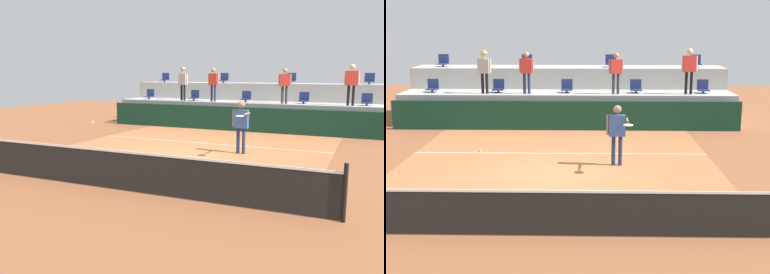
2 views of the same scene
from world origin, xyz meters
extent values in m
plane|color=brown|center=(0.00, 0.00, 0.00)|extent=(40.00, 40.00, 0.00)
cube|color=#A36038|center=(0.00, 1.00, 0.00)|extent=(9.00, 10.00, 0.01)
cube|color=silver|center=(0.00, 2.40, 0.01)|extent=(9.00, 0.06, 0.00)
cylinder|color=black|center=(5.20, -4.00, 0.54)|extent=(0.08, 0.08, 1.07)
cube|color=black|center=(0.00, -4.00, 0.46)|extent=(10.40, 0.01, 0.87)
cube|color=white|center=(0.00, -4.00, 0.89)|extent=(10.40, 0.02, 0.05)
cube|color=#0F3323|center=(0.00, 6.00, 0.55)|extent=(13.00, 0.16, 1.10)
cube|color=#9E9E99|center=(0.00, 7.30, 0.62)|extent=(13.00, 1.80, 1.25)
cube|color=#9E9E99|center=(0.00, 9.10, 1.05)|extent=(13.00, 1.80, 2.10)
cylinder|color=#2D2D33|center=(-5.29, 7.15, 1.30)|extent=(0.08, 0.08, 0.10)
cube|color=navy|center=(-5.29, 7.15, 1.37)|extent=(0.44, 0.40, 0.04)
cube|color=navy|center=(-5.29, 7.33, 1.58)|extent=(0.44, 0.04, 0.38)
cylinder|color=#2D2D33|center=(-2.69, 7.15, 1.30)|extent=(0.08, 0.08, 0.10)
cube|color=navy|center=(-2.69, 7.15, 1.37)|extent=(0.44, 0.40, 0.04)
cube|color=navy|center=(-2.69, 7.33, 1.58)|extent=(0.44, 0.04, 0.38)
cylinder|color=#2D2D33|center=(0.01, 7.15, 1.30)|extent=(0.08, 0.08, 0.10)
cube|color=navy|center=(0.01, 7.15, 1.37)|extent=(0.44, 0.40, 0.04)
cube|color=navy|center=(0.01, 7.33, 1.58)|extent=(0.44, 0.04, 0.38)
cylinder|color=#2D2D33|center=(2.70, 7.15, 1.30)|extent=(0.08, 0.08, 0.10)
cube|color=navy|center=(2.70, 7.15, 1.37)|extent=(0.44, 0.40, 0.04)
cube|color=navy|center=(2.70, 7.33, 1.58)|extent=(0.44, 0.04, 0.38)
cylinder|color=#2D2D33|center=(5.31, 7.15, 1.30)|extent=(0.08, 0.08, 0.10)
cube|color=navy|center=(5.31, 7.15, 1.37)|extent=(0.44, 0.40, 0.04)
cube|color=navy|center=(5.31, 7.33, 1.58)|extent=(0.44, 0.04, 0.38)
cylinder|color=#2D2D33|center=(-5.32, 8.95, 2.15)|extent=(0.08, 0.08, 0.10)
cube|color=navy|center=(-5.32, 8.95, 2.22)|extent=(0.44, 0.40, 0.04)
cube|color=navy|center=(-5.32, 9.13, 2.43)|extent=(0.44, 0.04, 0.38)
cylinder|color=#2D2D33|center=(-1.77, 8.95, 2.15)|extent=(0.08, 0.08, 0.10)
cube|color=navy|center=(-1.77, 8.95, 2.22)|extent=(0.44, 0.40, 0.04)
cube|color=navy|center=(-1.77, 9.13, 2.43)|extent=(0.44, 0.04, 0.38)
cylinder|color=#2D2D33|center=(1.77, 8.95, 2.15)|extent=(0.08, 0.08, 0.10)
cube|color=navy|center=(1.77, 8.95, 2.22)|extent=(0.44, 0.40, 0.04)
cube|color=navy|center=(1.77, 9.13, 2.43)|extent=(0.44, 0.04, 0.38)
cylinder|color=#2D2D33|center=(5.34, 8.95, 2.15)|extent=(0.08, 0.08, 0.10)
cube|color=navy|center=(5.34, 8.95, 2.22)|extent=(0.44, 0.40, 0.04)
cube|color=navy|center=(5.34, 9.13, 2.43)|extent=(0.44, 0.04, 0.38)
cylinder|color=navy|center=(1.60, 1.11, 0.42)|extent=(0.11, 0.11, 0.85)
cylinder|color=navy|center=(1.79, 1.10, 0.42)|extent=(0.11, 0.11, 0.85)
cube|color=#2D4C8C|center=(1.69, 1.10, 1.15)|extent=(0.46, 0.19, 0.60)
sphere|color=#846047|center=(1.69, 1.10, 1.61)|extent=(0.23, 0.23, 0.23)
cylinder|color=#846047|center=(1.43, 1.11, 1.16)|extent=(0.07, 0.07, 0.56)
cylinder|color=#846047|center=(1.95, 0.83, 1.35)|extent=(0.08, 0.54, 0.07)
cylinder|color=black|center=(1.94, 0.46, 1.35)|extent=(0.04, 0.26, 0.04)
ellipsoid|color=silver|center=(1.94, 0.18, 1.35)|extent=(0.27, 0.33, 0.03)
cylinder|color=black|center=(-3.23, 6.87, 1.64)|extent=(0.13, 0.13, 0.78)
cylinder|color=black|center=(-3.06, 6.83, 1.64)|extent=(0.13, 0.13, 0.78)
cube|color=#B2B2B7|center=(-3.15, 6.85, 2.31)|extent=(0.45, 0.25, 0.55)
sphere|color=beige|center=(-3.15, 6.85, 2.73)|extent=(0.25, 0.25, 0.21)
cylinder|color=beige|center=(-3.39, 6.89, 2.32)|extent=(0.08, 0.08, 0.52)
cylinder|color=beige|center=(-2.90, 6.81, 2.32)|extent=(0.08, 0.08, 0.52)
cylinder|color=tan|center=(-3.15, 6.85, 2.80)|extent=(0.44, 0.44, 0.01)
cylinder|color=tan|center=(-3.15, 6.85, 2.85)|extent=(0.26, 0.26, 0.09)
cylinder|color=navy|center=(-1.61, 6.86, 1.64)|extent=(0.12, 0.12, 0.79)
cylinder|color=navy|center=(-1.43, 6.84, 1.64)|extent=(0.12, 0.12, 0.79)
cube|color=red|center=(-1.52, 6.85, 2.32)|extent=(0.44, 0.22, 0.56)
sphere|color=#A87A5B|center=(-1.52, 6.85, 2.75)|extent=(0.23, 0.23, 0.21)
cylinder|color=#A87A5B|center=(-1.77, 6.87, 2.34)|extent=(0.08, 0.08, 0.53)
cylinder|color=#A87A5B|center=(-1.27, 6.83, 2.34)|extent=(0.08, 0.08, 0.53)
cylinder|color=#2D2D33|center=(1.81, 6.84, 1.64)|extent=(0.12, 0.12, 0.78)
cylinder|color=#2D2D33|center=(1.99, 6.86, 1.64)|extent=(0.12, 0.12, 0.78)
cube|color=red|center=(1.90, 6.85, 2.30)|extent=(0.44, 0.22, 0.55)
sphere|color=#A87A5B|center=(1.90, 6.85, 2.73)|extent=(0.23, 0.23, 0.21)
cylinder|color=#A87A5B|center=(1.65, 6.83, 2.32)|extent=(0.08, 0.08, 0.52)
cylinder|color=#A87A5B|center=(2.14, 6.87, 2.32)|extent=(0.08, 0.08, 0.52)
cylinder|color=black|center=(4.58, 6.85, 1.68)|extent=(0.11, 0.11, 0.86)
cylinder|color=black|center=(4.78, 6.85, 1.68)|extent=(0.11, 0.11, 0.86)
cube|color=red|center=(4.68, 6.85, 2.41)|extent=(0.47, 0.19, 0.61)
sphere|color=beige|center=(4.68, 6.85, 2.88)|extent=(0.24, 0.24, 0.23)
cylinder|color=beige|center=(4.41, 6.84, 2.43)|extent=(0.07, 0.07, 0.57)
cylinder|color=beige|center=(4.95, 6.86, 2.43)|extent=(0.07, 0.07, 0.57)
sphere|color=#CCE033|center=(-1.39, -2.53, 1.29)|extent=(0.07, 0.07, 0.07)
camera|label=1|loc=(5.55, -11.31, 2.63)|focal=37.52mm
camera|label=2|loc=(0.97, -13.42, 4.01)|focal=49.58mm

